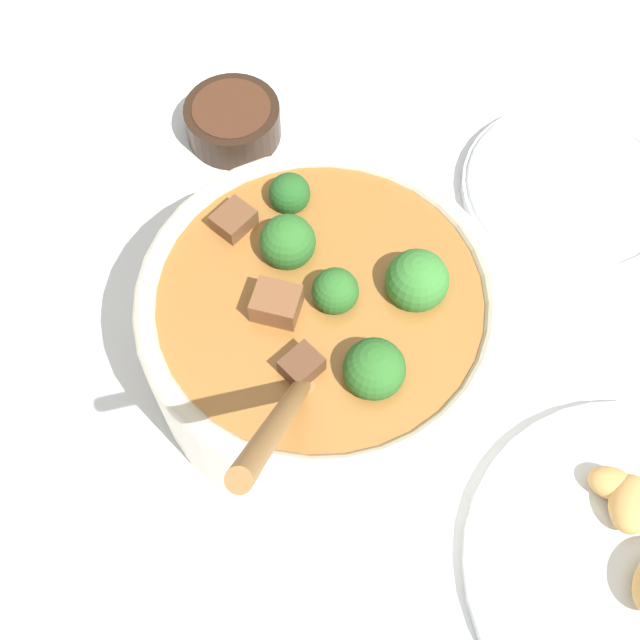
% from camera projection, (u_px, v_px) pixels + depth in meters
% --- Properties ---
extents(ground_plane, '(4.00, 4.00, 0.00)m').
position_uv_depth(ground_plane, '(320.00, 363.00, 0.64)').
color(ground_plane, silver).
extents(stew_bowl, '(0.27, 0.26, 0.28)m').
position_uv_depth(stew_bowl, '(321.00, 325.00, 0.58)').
color(stew_bowl, beige).
rests_on(stew_bowl, ground_plane).
extents(condiment_bowl, '(0.09, 0.09, 0.04)m').
position_uv_depth(condiment_bowl, '(233.00, 120.00, 0.74)').
color(condiment_bowl, black).
rests_on(condiment_bowl, ground_plane).
extents(empty_plate, '(0.19, 0.19, 0.02)m').
position_uv_depth(empty_plate, '(571.00, 189.00, 0.71)').
color(empty_plate, white).
rests_on(empty_plate, ground_plane).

